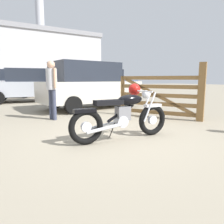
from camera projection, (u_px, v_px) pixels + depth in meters
ground_plane at (119, 135)px, 4.35m from camera, size 80.00×80.00×0.00m
vintage_motorcycle at (124, 114)px, 4.04m from camera, size 2.08×0.74×1.07m
timber_gate at (167, 94)px, 6.19m from camera, size 1.48×2.21×1.60m
bystander at (52, 84)px, 5.91m from camera, size 0.30×0.44×1.66m
dark_sedan_left at (28, 85)px, 10.77m from camera, size 4.35×2.24×1.67m
pale_sedan_back at (96, 83)px, 13.11m from camera, size 4.95×2.62×1.74m
red_hatchback_near at (89, 85)px, 8.18m from camera, size 4.11×2.29×1.78m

